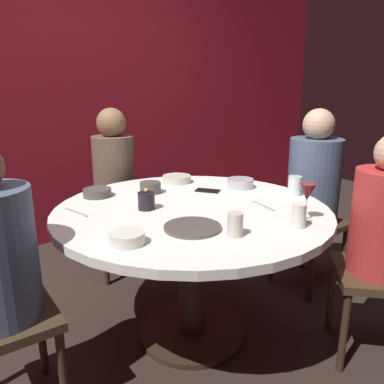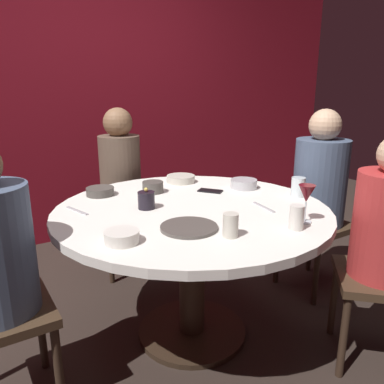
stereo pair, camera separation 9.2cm
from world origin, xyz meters
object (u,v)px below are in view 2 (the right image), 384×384
object	(u,v)px
wine_glass	(306,195)
seated_diner_right	(320,182)
candle_holder	(146,200)
bowl_salad_center	(100,191)
dining_table	(192,233)
cup_by_right_diner	(298,187)
cup_by_left_diner	(297,217)
bowl_small_white	(153,187)
bowl_rice_portion	(181,179)
cup_near_candle	(231,225)
dinner_plate	(189,227)
bowl_serving_large	(244,184)
cell_phone	(210,191)
bowl_sauce_side	(122,237)
seated_diner_back	(120,173)

from	to	relation	value
wine_glass	seated_diner_right	bearing A→B (deg)	34.69
candle_holder	bowl_salad_center	xyz separation A→B (m)	(-0.11, 0.36, -0.02)
dining_table	cup_by_right_diner	size ratio (longest dim) A/B	12.93
bowl_salad_center	cup_by_left_diner	world-z (taller)	cup_by_left_diner
bowl_small_white	bowl_rice_portion	xyz separation A→B (m)	(0.26, 0.12, -0.01)
cup_by_left_diner	cup_near_candle	bearing A→B (deg)	163.54
dinner_plate	bowl_serving_large	world-z (taller)	bowl_serving_large
bowl_rice_portion	bowl_salad_center	bearing A→B (deg)	-178.80
cup_by_left_diner	seated_diner_right	bearing A→B (deg)	33.25
candle_holder	cell_phone	bearing A→B (deg)	10.92
dining_table	seated_diner_right	xyz separation A→B (m)	(0.99, 0.00, 0.14)
bowl_rice_portion	cup_near_candle	bearing A→B (deg)	-108.45
bowl_sauce_side	cup_by_left_diner	distance (m)	0.74
bowl_serving_large	dining_table	bearing A→B (deg)	-162.80
seated_diner_back	cell_phone	xyz separation A→B (m)	(0.25, -0.77, 0.01)
wine_glass	bowl_sauce_side	bearing A→B (deg)	163.85
seated_diner_right	bowl_salad_center	world-z (taller)	seated_diner_right
cell_phone	bowl_sauce_side	distance (m)	0.85
cup_near_candle	bowl_salad_center	bearing A→B (deg)	105.22
seated_diner_back	bowl_salad_center	bearing A→B (deg)	-33.15
candle_holder	wine_glass	xyz separation A→B (m)	(0.52, -0.57, 0.08)
bowl_salad_center	bowl_rice_portion	bearing A→B (deg)	1.20
dining_table	bowl_serving_large	size ratio (longest dim) A/B	8.77
bowl_salad_center	cup_by_right_diner	xyz separation A→B (m)	(0.93, -0.62, 0.03)
wine_glass	bowl_rice_portion	size ratio (longest dim) A/B	0.97
candle_holder	cup_by_right_diner	bearing A→B (deg)	-17.51
seated_diner_right	cup_by_right_diner	xyz separation A→B (m)	(-0.38, -0.15, 0.06)
cup_near_candle	cup_by_left_diner	bearing A→B (deg)	-16.46
dinner_plate	bowl_small_white	distance (m)	0.63
cup_near_candle	bowl_small_white	bearing A→B (deg)	87.24
cup_near_candle	seated_diner_back	bearing A→B (deg)	86.65
seated_diner_back	wine_glass	xyz separation A→B (m)	(0.31, -1.43, 0.14)
cell_phone	cup_by_right_diner	world-z (taller)	cup_by_right_diner
wine_glass	dining_table	bearing A→B (deg)	123.47
seated_diner_back	wine_glass	bearing A→B (deg)	12.23
seated_diner_right	bowl_sauce_side	distance (m)	1.49
bowl_serving_large	cup_by_left_diner	size ratio (longest dim) A/B	1.49
dining_table	bowl_serving_large	distance (m)	0.52
seated_diner_back	bowl_sauce_side	size ratio (longest dim) A/B	8.67
bowl_salad_center	cup_near_candle	size ratio (longest dim) A/B	1.56
cell_phone	cup_by_right_diner	xyz separation A→B (m)	(0.36, -0.35, 0.05)
cell_phone	dinner_plate	bearing A→B (deg)	10.25
bowl_rice_portion	cell_phone	bearing A→B (deg)	-83.73
bowl_serving_large	candle_holder	bearing A→B (deg)	-176.58
seated_diner_back	seated_diner_right	distance (m)	1.38
cell_phone	cup_by_left_diner	world-z (taller)	cup_by_left_diner
dining_table	wine_glass	distance (m)	0.62
seated_diner_back	bowl_salad_center	world-z (taller)	seated_diner_back
bowl_sauce_side	cup_near_candle	distance (m)	0.44
dining_table	seated_diner_right	size ratio (longest dim) A/B	1.16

